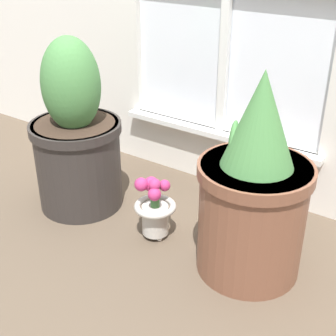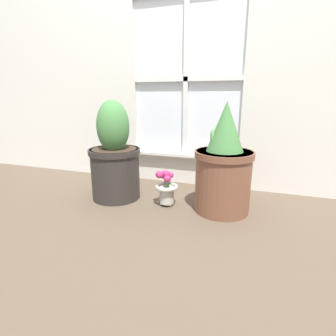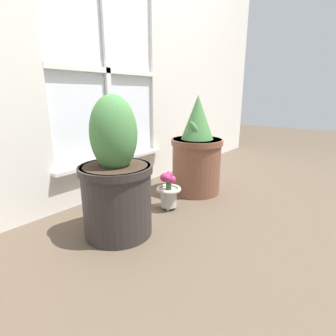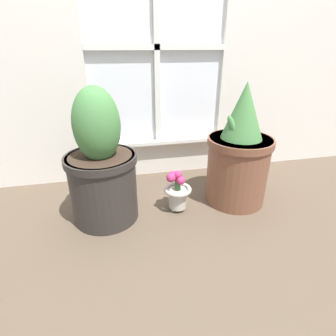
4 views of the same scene
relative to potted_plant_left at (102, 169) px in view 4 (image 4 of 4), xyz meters
The scene contains 4 objects.
ground_plane 0.50m from the potted_plant_left, 18.90° to the right, with size 10.00×10.00×0.00m, color brown.
potted_plant_left is the anchor object (origin of this frame).
potted_plant_right 0.77m from the potted_plant_left, ahead, with size 0.37×0.37×0.70m.
flower_vase 0.43m from the potted_plant_left, ahead, with size 0.16×0.16×0.25m.
Camera 4 is at (-0.31, -1.13, 0.87)m, focal length 28.00 mm.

